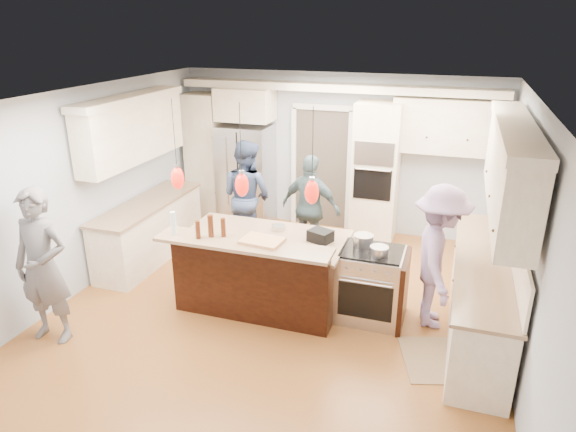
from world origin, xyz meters
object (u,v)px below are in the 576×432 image
object	(u,v)px
refrigerator	(246,176)
island_range	(372,285)
kitchen_island	(263,269)
person_far_left	(247,196)
person_bar_end	(43,267)

from	to	relation	value
refrigerator	island_range	size ratio (longest dim) A/B	1.96
kitchen_island	person_far_left	xyz separation A→B (m)	(-0.85, 1.53, 0.41)
island_range	person_far_left	size ratio (longest dim) A/B	0.51
refrigerator	person_far_left	distance (m)	1.13
kitchen_island	person_bar_end	xyz separation A→B (m)	(-2.05, -1.52, 0.43)
island_range	person_bar_end	distance (m)	3.84
kitchen_island	person_far_left	size ratio (longest dim) A/B	1.17
refrigerator	person_far_left	bearing A→B (deg)	-66.60
person_bar_end	person_far_left	xyz separation A→B (m)	(1.20, 3.04, -0.02)
person_bar_end	island_range	bearing A→B (deg)	21.43
kitchen_island	island_range	bearing A→B (deg)	3.11
person_bar_end	person_far_left	size ratio (longest dim) A/B	1.02
refrigerator	person_far_left	size ratio (longest dim) A/B	1.00
kitchen_island	person_bar_end	size ratio (longest dim) A/B	1.14
person_bar_end	kitchen_island	bearing A→B (deg)	33.16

